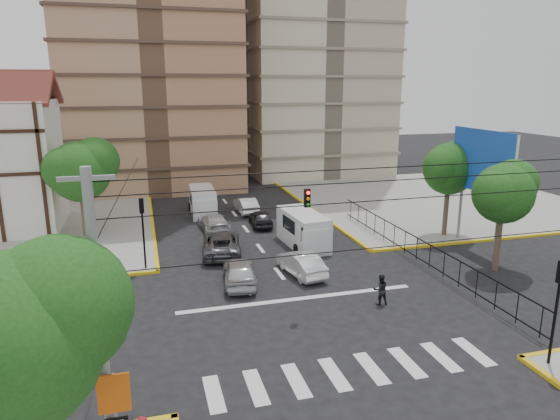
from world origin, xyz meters
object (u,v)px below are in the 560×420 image
object	(u,v)px
van_left_lane	(203,202)
car_white_front_right	(301,264)
traffic_light_nw	(143,222)
traffic_light_se	(558,295)
district_sign	(115,403)
van_right_lane	(304,231)
car_silver_front_left	(240,271)
pedestrian_crosswalk	(380,289)

from	to	relation	value
van_left_lane	car_white_front_right	world-z (taller)	van_left_lane
traffic_light_nw	van_left_lane	size ratio (longest dim) A/B	0.85
traffic_light_se	district_sign	distance (m)	16.68
traffic_light_nw	van_right_lane	xyz separation A→B (m)	(10.87, 1.70, -1.94)
car_silver_front_left	car_white_front_right	distance (m)	3.86
traffic_light_nw	car_silver_front_left	xyz separation A→B (m)	(5.18, -3.69, -2.35)
pedestrian_crosswalk	district_sign	bearing A→B (deg)	36.01
van_right_lane	car_silver_front_left	world-z (taller)	van_right_lane
traffic_light_nw	district_sign	world-z (taller)	traffic_light_nw
car_white_front_right	traffic_light_nw	bearing A→B (deg)	-29.11
van_right_lane	car_silver_front_left	bearing A→B (deg)	-140.94
van_left_lane	car_white_front_right	size ratio (longest dim) A/B	1.23
van_right_lane	van_left_lane	xyz separation A→B (m)	(-5.75, 10.83, -0.05)
district_sign	pedestrian_crosswalk	world-z (taller)	district_sign
district_sign	van_right_lane	distance (m)	22.22
car_white_front_right	pedestrian_crosswalk	distance (m)	5.74
traffic_light_se	van_left_lane	bearing A→B (deg)	110.44
traffic_light_se	car_white_front_right	size ratio (longest dim) A/B	1.04
van_right_lane	car_silver_front_left	xyz separation A→B (m)	(-5.69, -5.40, -0.41)
traffic_light_nw	car_white_front_right	xyz separation A→B (m)	(9.02, -3.29, -2.42)
van_right_lane	van_left_lane	distance (m)	12.27
traffic_light_se	van_right_lane	distance (m)	18.04
van_left_lane	pedestrian_crosswalk	distance (m)	21.92
traffic_light_nw	van_left_lane	xyz separation A→B (m)	(5.11, 12.54, -1.99)
van_right_lane	van_left_lane	bearing A→B (deg)	113.54
van_left_lane	district_sign	bearing A→B (deg)	-99.63
district_sign	car_silver_front_left	world-z (taller)	district_sign
district_sign	traffic_light_se	bearing A→B (deg)	4.95
van_left_lane	car_white_front_right	distance (m)	16.30
traffic_light_se	car_white_front_right	xyz separation A→B (m)	(-6.58, 12.31, -2.42)
traffic_light_se	van_right_lane	size ratio (longest dim) A/B	0.80
van_right_lane	traffic_light_nw	bearing A→B (deg)	-175.52
traffic_light_se	district_sign	bearing A→B (deg)	-175.05
district_sign	van_left_lane	xyz separation A→B (m)	(6.11, 29.58, -1.33)
district_sign	van_left_lane	bearing A→B (deg)	78.32
traffic_light_nw	car_white_front_right	distance (m)	9.90
van_left_lane	car_white_front_right	bearing A→B (deg)	-74.09
district_sign	traffic_light_nw	bearing A→B (deg)	86.64
district_sign	car_white_front_right	size ratio (longest dim) A/B	0.76
pedestrian_crosswalk	van_right_lane	bearing A→B (deg)	-83.67
van_left_lane	car_silver_front_left	size ratio (longest dim) A/B	1.16
car_silver_front_left	car_white_front_right	xyz separation A→B (m)	(3.84, 0.41, -0.07)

